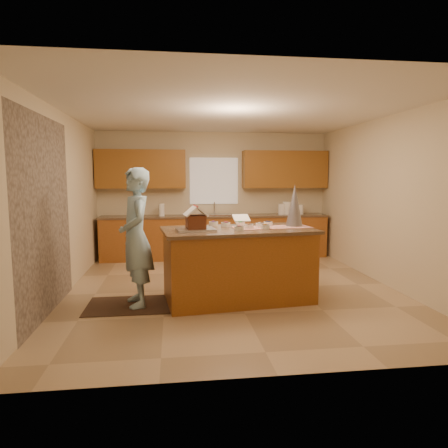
{
  "coord_description": "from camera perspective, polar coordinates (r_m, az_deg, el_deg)",
  "views": [
    {
      "loc": [
        -0.89,
        -5.97,
        1.74
      ],
      "look_at": [
        -0.1,
        0.2,
        1.0
      ],
      "focal_mm": 31.85,
      "sensor_mm": 36.0,
      "label": 1
    }
  ],
  "objects": [
    {
      "name": "paper_towel",
      "position": [
        8.45,
        -8.95,
        2.01
      ],
      "size": [
        0.12,
        0.12,
        0.26
      ],
      "primitive_type": "cylinder",
      "color": "white",
      "rests_on": "back_counter_top"
    },
    {
      "name": "canister_a",
      "position": [
        8.78,
        8.34,
        2.13
      ],
      "size": [
        0.17,
        0.17,
        0.23
      ],
      "primitive_type": "cylinder",
      "color": "white",
      "rests_on": "back_counter_top"
    },
    {
      "name": "island_top",
      "position": [
        5.55,
        2.06,
        -0.89
      ],
      "size": [
        2.2,
        1.32,
        0.04
      ],
      "primitive_type": "cube",
      "rotation": [
        0.0,
        0.0,
        0.12
      ],
      "color": "brown",
      "rests_on": "island_base"
    },
    {
      "name": "gingerbread_house",
      "position": [
        5.34,
        -4.08,
        0.6
      ],
      "size": [
        0.34,
        0.34,
        0.31
      ],
      "color": "brown",
      "rests_on": "baking_tray"
    },
    {
      "name": "faucet",
      "position": [
        8.68,
        -1.4,
        2.29
      ],
      "size": [
        0.03,
        0.03,
        0.28
      ],
      "primitive_type": "cylinder",
      "color": "silver",
      "rests_on": "back_counter_top"
    },
    {
      "name": "wall_left",
      "position": [
        6.2,
        -22.36,
        2.66
      ],
      "size": [
        5.5,
        5.5,
        0.0
      ],
      "primitive_type": "plane",
      "color": "beige",
      "rests_on": "floor"
    },
    {
      "name": "upper_cabinet_left",
      "position": [
        8.57,
        -11.83,
        7.72
      ],
      "size": [
        1.85,
        0.35,
        0.8
      ],
      "primitive_type": "cube",
      "color": "brown",
      "rests_on": "wall_back"
    },
    {
      "name": "wall_right",
      "position": [
        6.88,
        22.27,
        3.03
      ],
      "size": [
        5.5,
        5.5,
        0.0
      ],
      "primitive_type": "plane",
      "color": "beige",
      "rests_on": "floor"
    },
    {
      "name": "boy",
      "position": [
        5.43,
        -12.52,
        -1.88
      ],
      "size": [
        0.6,
        0.76,
        1.85
      ],
      "primitive_type": "imported",
      "rotation": [
        0.0,
        0.0,
        -1.32
      ],
      "color": "#9BC7DC",
      "rests_on": "rug"
    },
    {
      "name": "upper_cabinet_right",
      "position": [
        8.89,
        8.71,
        7.74
      ],
      "size": [
        1.85,
        0.35,
        0.8
      ],
      "primitive_type": "cube",
      "color": "brown",
      "rests_on": "wall_back"
    },
    {
      "name": "canister_c",
      "position": [
        8.9,
        10.87,
        2.07
      ],
      "size": [
        0.15,
        0.15,
        0.21
      ],
      "primitive_type": "cylinder",
      "color": "white",
      "rests_on": "back_counter_top"
    },
    {
      "name": "wall_front",
      "position": [
        3.37,
        8.13,
        0.04
      ],
      "size": [
        5.5,
        5.5,
        0.0
      ],
      "primitive_type": "plane",
      "color": "beige",
      "rests_on": "floor"
    },
    {
      "name": "cookbook",
      "position": [
        5.99,
        2.48,
        0.85
      ],
      "size": [
        0.26,
        0.22,
        0.1
      ],
      "primitive_type": "cube",
      "rotation": [
        -1.13,
        0.0,
        0.12
      ],
      "color": "white",
      "rests_on": "island_top"
    },
    {
      "name": "window_curtain",
      "position": [
        8.74,
        -1.47,
        6.2
      ],
      "size": [
        1.05,
        0.03,
        1.0
      ],
      "primitive_type": "cube",
      "color": "white",
      "rests_on": "wall_back"
    },
    {
      "name": "stone_accent",
      "position": [
        5.43,
        -24.27,
        1.0
      ],
      "size": [
        0.0,
        2.5,
        2.5
      ],
      "primitive_type": "plane",
      "rotation": [
        1.57,
        0.0,
        1.57
      ],
      "color": "gray",
      "rests_on": "wall_left"
    },
    {
      "name": "ceiling",
      "position": [
        6.11,
        1.21,
        15.81
      ],
      "size": [
        5.5,
        5.5,
        0.0
      ],
      "primitive_type": "plane",
      "color": "silver",
      "rests_on": "floor"
    },
    {
      "name": "sink",
      "position": [
        8.51,
        -1.27,
        1.06
      ],
      "size": [
        0.7,
        0.45,
        0.12
      ],
      "primitive_type": "cube",
      "color": "silver",
      "rests_on": "back_counter_top"
    },
    {
      "name": "table_runner",
      "position": [
        5.71,
        6.89,
        -0.46
      ],
      "size": [
        1.15,
        0.52,
        0.01
      ],
      "primitive_type": "cube",
      "rotation": [
        0.0,
        0.0,
        0.12
      ],
      "color": "#9D210B",
      "rests_on": "island_top"
    },
    {
      "name": "island_base",
      "position": [
        5.64,
        2.03,
        -6.03
      ],
      "size": [
        2.1,
        1.22,
        0.98
      ],
      "primitive_type": "cube",
      "rotation": [
        0.0,
        0.0,
        0.12
      ],
      "color": "brown",
      "rests_on": "floor"
    },
    {
      "name": "rug",
      "position": [
        5.65,
        -12.79,
        -11.28
      ],
      "size": [
        1.26,
        0.82,
        0.01
      ],
      "primitive_type": "cube",
      "color": "black",
      "rests_on": "floor"
    },
    {
      "name": "canister_b",
      "position": [
        8.81,
        9.08,
        2.27
      ],
      "size": [
        0.19,
        0.19,
        0.28
      ],
      "primitive_type": "cylinder",
      "color": "white",
      "rests_on": "back_counter_top"
    },
    {
      "name": "back_counter_top",
      "position": [
        8.51,
        -1.27,
        1.12
      ],
      "size": [
        4.85,
        0.63,
        0.04
      ],
      "primitive_type": "cube",
      "color": "brown",
      "rests_on": "back_counter_base"
    },
    {
      "name": "back_counter_base",
      "position": [
        8.57,
        -1.26,
        -1.94
      ],
      "size": [
        4.8,
        0.6,
        0.88
      ],
      "primitive_type": "cube",
      "color": "brown",
      "rests_on": "floor"
    },
    {
      "name": "floor",
      "position": [
        6.29,
        1.15,
        -9.29
      ],
      "size": [
        5.5,
        5.5,
        0.0
      ],
      "primitive_type": "plane",
      "color": "tan",
      "rests_on": "ground"
    },
    {
      "name": "candy_bowls",
      "position": [
        5.68,
        3.03,
        -0.19
      ],
      "size": [
        0.93,
        0.7,
        0.06
      ],
      "color": "orange",
      "rests_on": "island_top"
    },
    {
      "name": "wall_back",
      "position": [
        8.78,
        -1.48,
        4.24
      ],
      "size": [
        5.5,
        5.5,
        0.0
      ],
      "primitive_type": "plane",
      "color": "beige",
      "rests_on": "floor"
    },
    {
      "name": "tinsel_tree",
      "position": [
        5.87,
        10.09,
        2.64
      ],
      "size": [
        0.27,
        0.27,
        0.61
      ],
      "primitive_type": "cone",
      "rotation": [
        0.0,
        0.0,
        0.12
      ],
      "color": "#A5A4B0",
      "rests_on": "island_top"
    },
    {
      "name": "baking_tray",
      "position": [
        5.36,
        -4.07,
        -0.79
      ],
      "size": [
        0.55,
        0.43,
        0.03
      ],
      "primitive_type": "cube",
      "rotation": [
        0.0,
        0.0,
        0.12
      ],
      "color": "silver",
      "rests_on": "island_top"
    }
  ]
}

